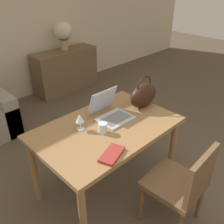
{
  "coord_description": "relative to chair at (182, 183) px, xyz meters",
  "views": [
    {
      "loc": [
        -1.27,
        -0.61,
        1.99
      ],
      "look_at": [
        0.09,
        0.77,
        0.88
      ],
      "focal_mm": 40.0,
      "sensor_mm": 36.0,
      "label": 1
    }
  ],
  "objects": [
    {
      "name": "book",
      "position": [
        -0.39,
        0.41,
        0.28
      ],
      "size": [
        0.26,
        0.19,
        0.02
      ],
      "rotation": [
        0.0,
        0.0,
        0.34
      ],
      "color": "maroon",
      "rests_on": "dining_table"
    },
    {
      "name": "drinking_glass",
      "position": [
        -0.23,
        0.69,
        0.32
      ],
      "size": [
        0.08,
        0.08,
        0.09
      ],
      "color": "silver",
      "rests_on": "dining_table"
    },
    {
      "name": "wine_glass",
      "position": [
        -0.34,
        0.86,
        0.38
      ],
      "size": [
        0.07,
        0.07,
        0.15
      ],
      "color": "silver",
      "rests_on": "dining_table"
    },
    {
      "name": "laptop",
      "position": [
        -0.0,
        0.85,
        0.34
      ],
      "size": [
        0.32,
        0.35,
        0.26
      ],
      "color": "#ADADB2",
      "rests_on": "dining_table"
    },
    {
      "name": "flower_vase",
      "position": [
        1.04,
        3.07,
        0.56
      ],
      "size": [
        0.31,
        0.31,
        0.49
      ],
      "color": "tan",
      "rests_on": "sideboard"
    },
    {
      "name": "dining_table",
      "position": [
        -0.14,
        0.74,
        0.18
      ],
      "size": [
        1.3,
        0.84,
        0.76
      ],
      "color": "olive",
      "rests_on": "ground_plane"
    },
    {
      "name": "sideboard",
      "position": [
        1.0,
        3.04,
        -0.11
      ],
      "size": [
        1.18,
        0.4,
        0.75
      ],
      "color": "brown",
      "rests_on": "ground_plane"
    },
    {
      "name": "handbag",
      "position": [
        0.39,
        0.76,
        0.4
      ],
      "size": [
        0.35,
        0.17,
        0.33
      ],
      "color": "black",
      "rests_on": "dining_table"
    },
    {
      "name": "chair",
      "position": [
        0.0,
        0.0,
        0.0
      ],
      "size": [
        0.46,
        0.46,
        0.85
      ],
      "rotation": [
        0.0,
        0.0,
        0.05
      ],
      "color": "brown",
      "rests_on": "ground_plane"
    }
  ]
}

